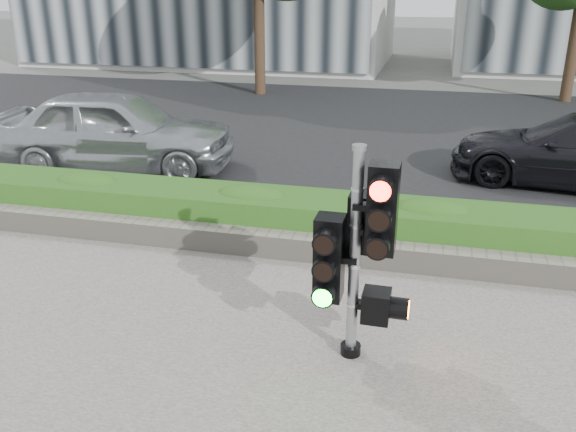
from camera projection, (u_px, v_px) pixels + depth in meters
The scene contains 7 objects.
ground at pixel (288, 331), 6.99m from camera, with size 120.00×120.00×0.00m, color #51514C.
road at pixel (377, 131), 16.02m from camera, with size 60.00×13.00×0.02m, color black.
curb at pixel (334, 225), 9.81m from camera, with size 60.00×0.25×0.12m, color gray.
stone_wall at pixel (320, 248), 8.63m from camera, with size 12.00×0.32×0.34m, color gray.
hedge at pixel (328, 221), 9.16m from camera, with size 12.00×1.00×0.68m, color #4D932D.
traffic_signal at pixel (359, 244), 6.08m from camera, with size 0.79×0.58×2.30m.
car_silver at pixel (116, 130), 12.53m from camera, with size 1.95×4.85×1.65m, color #A7AAAE.
Camera 1 is at (1.42, -5.84, 3.79)m, focal length 38.00 mm.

